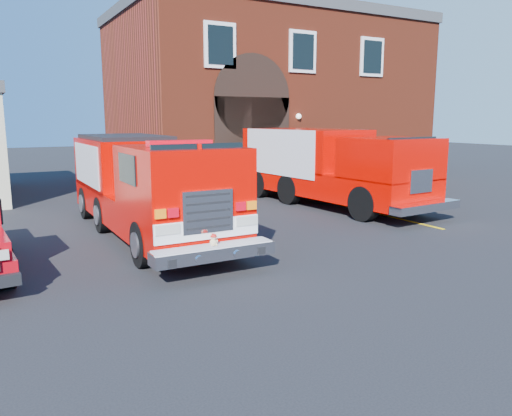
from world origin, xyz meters
TOP-DOWN VIEW (x-y plane):
  - ground at (0.00, 0.00)m, footprint 100.00×100.00m
  - parking_stripe_near at (6.50, 1.00)m, footprint 0.12×3.00m
  - parking_stripe_mid at (6.50, 4.00)m, footprint 0.12×3.00m
  - parking_stripe_far at (6.50, 7.00)m, footprint 0.12×3.00m
  - fire_station at (8.99, 13.98)m, footprint 15.20×10.20m
  - fire_engine at (-1.02, 2.99)m, footprint 2.51×8.57m
  - secondary_truck at (6.15, 4.44)m, footprint 3.21×8.52m

SIDE VIEW (x-z plane):
  - ground at x=0.00m, z-range 0.00..0.00m
  - parking_stripe_near at x=6.50m, z-range 0.00..0.01m
  - parking_stripe_mid at x=6.50m, z-range 0.00..0.01m
  - parking_stripe_far at x=6.50m, z-range 0.00..0.01m
  - fire_engine at x=-1.02m, z-range 0.05..2.69m
  - secondary_truck at x=6.15m, z-range 0.12..2.83m
  - fire_station at x=8.99m, z-range 0.03..8.48m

